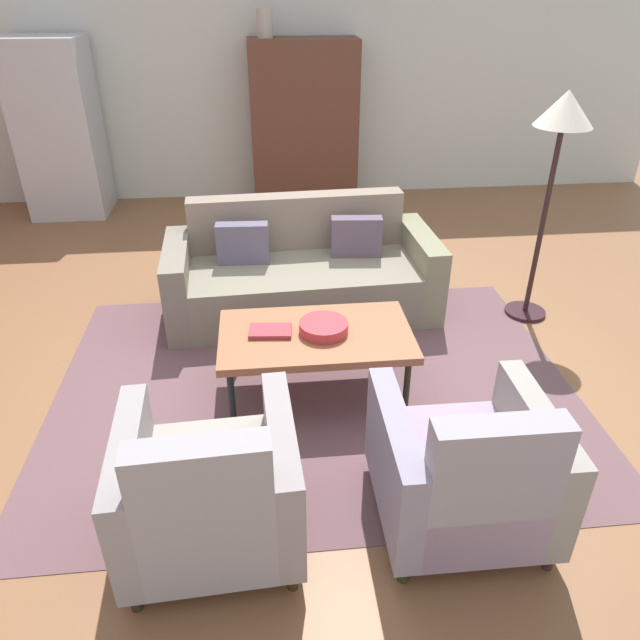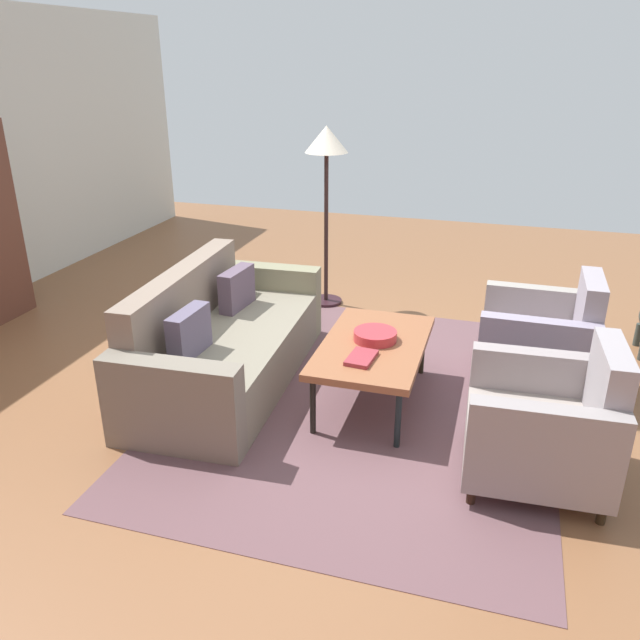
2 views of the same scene
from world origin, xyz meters
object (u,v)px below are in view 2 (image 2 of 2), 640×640
object	(u,v)px
armchair_right	(545,343)
fruit_bowl	(375,336)
coffee_table	(373,348)
armchair_left	(550,428)
floor_lamp	(326,156)
book_stack	(361,358)
couch	(219,345)

from	to	relation	value
armchair_right	fruit_bowl	world-z (taller)	armchair_right
coffee_table	armchair_left	distance (m)	1.31
armchair_left	armchair_right	xyz separation A→B (m)	(1.20, -0.00, 0.00)
coffee_table	armchair_right	xyz separation A→B (m)	(0.60, -1.17, -0.08)
armchair_right	floor_lamp	world-z (taller)	floor_lamp
armchair_left	book_stack	size ratio (longest dim) A/B	3.20
armchair_left	armchair_right	size ratio (longest dim) A/B	1.00
couch	fruit_bowl	size ratio (longest dim) A/B	7.03
armchair_left	fruit_bowl	distance (m)	1.34
fruit_bowl	coffee_table	bearing A→B (deg)	180.00
armchair_right	floor_lamp	xyz separation A→B (m)	(1.19, 2.03, 1.10)
floor_lamp	couch	bearing A→B (deg)	169.87
coffee_table	fruit_bowl	distance (m)	0.09
couch	coffee_table	distance (m)	1.19
floor_lamp	armchair_left	bearing A→B (deg)	-139.61
couch	floor_lamp	bearing A→B (deg)	167.16
armchair_left	couch	bearing A→B (deg)	73.17
armchair_right	book_stack	xyz separation A→B (m)	(-0.88, 1.19, 0.13)
fruit_bowl	book_stack	size ratio (longest dim) A/B	1.11
fruit_bowl	book_stack	world-z (taller)	fruit_bowl
armchair_right	fruit_bowl	size ratio (longest dim) A/B	2.89
armchair_left	fruit_bowl	world-z (taller)	armchair_left
floor_lamp	book_stack	bearing A→B (deg)	-157.84
book_stack	armchair_right	bearing A→B (deg)	-53.48
coffee_table	couch	bearing A→B (deg)	90.20
couch	floor_lamp	distance (m)	2.16
fruit_bowl	floor_lamp	xyz separation A→B (m)	(1.74, 0.87, 0.95)
armchair_left	book_stack	bearing A→B (deg)	72.39
armchair_left	book_stack	xyz separation A→B (m)	(0.32, 1.19, 0.13)
armchair_right	book_stack	world-z (taller)	armchair_right
couch	armchair_right	distance (m)	2.43
couch	fruit_bowl	distance (m)	1.21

